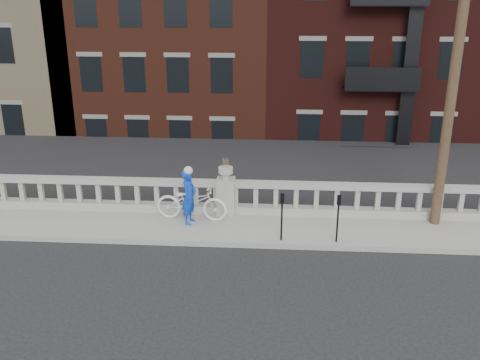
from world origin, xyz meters
name	(u,v)px	position (x,y,z in m)	size (l,w,h in m)	color
ground	(211,283)	(0.00, 0.00, 0.00)	(120.00, 120.00, 0.00)	black
sidewalk	(223,228)	(0.00, 3.00, 0.07)	(32.00, 2.20, 0.15)	#9A998F
balustrade	(226,198)	(0.00, 3.95, 0.64)	(28.00, 0.34, 1.03)	#9A998F
planter_pedestal	(226,192)	(0.00, 3.95, 0.83)	(0.55, 0.55, 1.76)	#9A998F
lower_level	(263,56)	(0.56, 23.04, 2.63)	(80.00, 44.00, 20.80)	#605E59
utility_pole	(458,46)	(6.20, 3.60, 5.24)	(1.60, 0.28, 10.00)	#422D1E
parking_meter_a	(282,212)	(1.68, 2.15, 1.00)	(0.10, 0.09, 1.36)	black
parking_meter_b	(338,213)	(3.18, 2.15, 1.00)	(0.10, 0.09, 1.36)	black
bicycle	(192,202)	(-0.97, 3.39, 0.71)	(0.74, 2.13, 1.12)	white
cyclist	(189,197)	(-1.00, 3.13, 0.97)	(0.60, 0.39, 1.63)	blue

